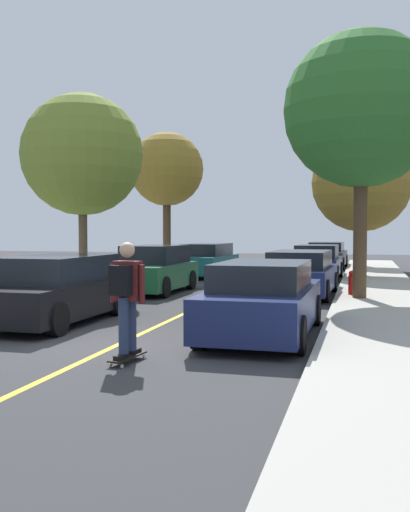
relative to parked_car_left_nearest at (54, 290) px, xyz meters
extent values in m
plane|color=#353538|center=(2.30, -1.80, -0.71)|extent=(80.00, 80.00, 0.00)
cube|color=#ADA89E|center=(6.91, -1.80, -0.64)|extent=(2.49, 56.00, 0.14)
cube|color=gold|center=(2.30, 2.20, -0.71)|extent=(0.12, 39.20, 0.01)
cube|color=black|center=(0.00, -0.07, -0.18)|extent=(1.89, 4.21, 0.70)
cube|color=black|center=(0.00, 0.17, 0.45)|extent=(1.66, 2.81, 0.55)
cylinder|color=black|center=(0.88, -1.48, -0.39)|extent=(0.22, 0.64, 0.64)
cylinder|color=black|center=(0.88, 1.33, -0.39)|extent=(0.22, 0.64, 0.64)
cylinder|color=black|center=(-0.88, 1.33, -0.39)|extent=(0.22, 0.64, 0.64)
cube|color=#1E5B33|center=(0.00, 6.26, -0.16)|extent=(1.81, 4.08, 0.75)
cube|color=black|center=(0.00, 6.47, 0.50)|extent=(1.58, 2.49, 0.58)
cylinder|color=black|center=(0.80, 4.92, -0.39)|extent=(0.23, 0.64, 0.64)
cylinder|color=black|center=(-0.84, 4.94, -0.39)|extent=(0.23, 0.64, 0.64)
cylinder|color=black|center=(0.84, 7.58, -0.39)|extent=(0.23, 0.64, 0.64)
cylinder|color=black|center=(-0.80, 7.60, -0.39)|extent=(0.23, 0.64, 0.64)
cube|color=#196066|center=(0.00, 12.88, -0.17)|extent=(1.89, 4.35, 0.73)
cube|color=black|center=(0.00, 12.92, 0.45)|extent=(1.63, 2.93, 0.51)
cylinder|color=black|center=(0.77, 11.41, -0.39)|extent=(0.24, 0.65, 0.64)
cylinder|color=black|center=(-0.86, 11.46, -0.39)|extent=(0.24, 0.65, 0.64)
cylinder|color=black|center=(0.86, 14.30, -0.39)|extent=(0.24, 0.65, 0.64)
cylinder|color=black|center=(-0.77, 14.35, -0.39)|extent=(0.24, 0.65, 0.64)
cube|color=navy|center=(4.61, -0.42, -0.17)|extent=(1.79, 4.45, 0.73)
cube|color=black|center=(4.61, -0.55, 0.44)|extent=(1.57, 2.56, 0.49)
cylinder|color=black|center=(3.80, 1.10, -0.39)|extent=(0.22, 0.64, 0.64)
cylinder|color=black|center=(5.44, 1.09, -0.39)|extent=(0.22, 0.64, 0.64)
cylinder|color=black|center=(3.78, -1.94, -0.39)|extent=(0.22, 0.64, 0.64)
cylinder|color=black|center=(5.42, -1.95, -0.39)|extent=(0.22, 0.64, 0.64)
cube|color=navy|center=(4.61, 6.56, -0.19)|extent=(1.96, 4.43, 0.69)
cube|color=black|center=(4.61, 6.45, 0.41)|extent=(1.70, 2.95, 0.49)
cylinder|color=black|center=(3.81, 8.07, -0.39)|extent=(0.24, 0.65, 0.64)
cylinder|color=black|center=(5.51, 8.01, -0.39)|extent=(0.24, 0.65, 0.64)
cylinder|color=black|center=(3.71, 5.10, -0.39)|extent=(0.24, 0.65, 0.64)
cylinder|color=black|center=(5.41, 5.05, -0.39)|extent=(0.24, 0.65, 0.64)
cube|color=navy|center=(4.61, 12.96, -0.19)|extent=(1.88, 4.06, 0.68)
cube|color=black|center=(4.61, 12.97, 0.41)|extent=(1.63, 2.32, 0.53)
cylinder|color=black|center=(3.80, 14.29, -0.39)|extent=(0.23, 0.64, 0.64)
cylinder|color=black|center=(5.47, 14.25, -0.39)|extent=(0.23, 0.64, 0.64)
cylinder|color=black|center=(3.74, 11.67, -0.39)|extent=(0.23, 0.64, 0.64)
cylinder|color=black|center=(5.42, 11.63, -0.39)|extent=(0.23, 0.64, 0.64)
cube|color=#38383D|center=(4.61, 20.04, -0.17)|extent=(1.96, 4.51, 0.72)
cube|color=black|center=(4.61, 19.93, 0.42)|extent=(1.69, 2.67, 0.46)
cylinder|color=black|center=(3.79, 21.59, -0.39)|extent=(0.24, 0.65, 0.64)
cylinder|color=black|center=(5.51, 21.54, -0.39)|extent=(0.24, 0.65, 0.64)
cylinder|color=black|center=(3.71, 18.53, -0.39)|extent=(0.24, 0.65, 0.64)
cylinder|color=black|center=(5.43, 18.48, -0.39)|extent=(0.24, 0.65, 0.64)
cylinder|color=brown|center=(-1.72, 4.80, 1.06)|extent=(0.26, 0.26, 3.26)
sphere|color=olive|center=(-1.72, 4.80, 3.52)|extent=(3.62, 3.62, 3.62)
cylinder|color=#4C3823|center=(-1.72, 12.65, 1.19)|extent=(0.34, 0.34, 3.52)
sphere|color=olive|center=(-1.72, 12.65, 3.88)|extent=(3.13, 3.13, 3.13)
cylinder|color=#4C3823|center=(6.32, 5.28, 1.30)|extent=(0.37, 0.37, 3.75)
sphere|color=#2D6B28|center=(6.32, 5.28, 4.54)|extent=(4.22, 4.22, 4.22)
cylinder|color=#4C3823|center=(6.32, 13.81, 0.86)|extent=(0.29, 0.29, 2.86)
sphere|color=olive|center=(6.32, 13.81, 3.25)|extent=(4.07, 4.07, 4.07)
cylinder|color=#4C3823|center=(6.32, 20.30, 0.84)|extent=(0.34, 0.34, 2.81)
sphere|color=#4C7A23|center=(6.32, 20.30, 3.28)|extent=(3.07, 3.07, 3.07)
cylinder|color=#B2140F|center=(6.11, 6.04, -0.30)|extent=(0.20, 0.20, 0.55)
sphere|color=#B2140F|center=(6.11, 6.04, 0.04)|extent=(0.18, 0.18, 0.18)
cube|color=black|center=(3.00, -3.16, -0.62)|extent=(0.32, 0.86, 0.02)
cylinder|color=beige|center=(2.95, -2.81, -0.68)|extent=(0.03, 0.06, 0.06)
cylinder|color=beige|center=(3.13, -2.83, -0.68)|extent=(0.03, 0.06, 0.06)
cylinder|color=beige|center=(2.87, -3.49, -0.68)|extent=(0.03, 0.06, 0.06)
cylinder|color=beige|center=(3.05, -3.51, -0.68)|extent=(0.03, 0.06, 0.06)
cube|color=#99999E|center=(3.04, -2.82, -0.64)|extent=(0.10, 0.05, 0.02)
cube|color=#99999E|center=(2.96, -3.50, -0.64)|extent=(0.10, 0.05, 0.02)
cube|color=black|center=(3.03, -2.94, -0.58)|extent=(0.13, 0.27, 0.06)
cube|color=black|center=(2.97, -3.38, -0.58)|extent=(0.13, 0.27, 0.06)
cylinder|color=#283351|center=(3.01, -3.04, -0.13)|extent=(0.17, 0.17, 0.84)
cylinder|color=#283351|center=(2.99, -3.28, -0.13)|extent=(0.17, 0.17, 0.84)
cube|color=#511919|center=(3.00, -3.16, 0.52)|extent=(0.42, 0.27, 0.59)
sphere|color=tan|center=(3.00, -3.16, 0.98)|extent=(0.23, 0.23, 0.23)
cylinder|color=#511919|center=(2.76, -3.13, 0.48)|extent=(0.10, 0.10, 0.58)
cylinder|color=#511919|center=(3.24, -3.19, 0.48)|extent=(0.10, 0.10, 0.58)
cube|color=black|center=(2.98, -3.36, 0.54)|extent=(0.32, 0.21, 0.44)
camera|label=1|loc=(6.38, -11.32, 1.28)|focal=41.35mm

